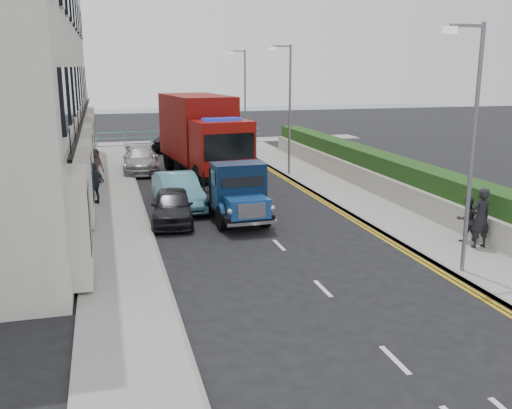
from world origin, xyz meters
name	(u,v)px	position (x,y,z in m)	size (l,w,h in m)	color
ground	(299,265)	(0.00, 0.00, 0.00)	(120.00, 120.00, 0.00)	black
pavement_west	(115,205)	(-5.20, 9.00, 0.06)	(2.40, 38.00, 0.12)	gray
pavement_east	(342,192)	(5.30, 9.00, 0.06)	(2.60, 38.00, 0.12)	gray
promenade	(177,143)	(0.00, 29.00, 0.06)	(30.00, 2.50, 0.12)	gray
sea_plane	(146,113)	(0.00, 60.00, 0.00)	(120.00, 120.00, 0.00)	slate
terrace_west	(5,37)	(-9.47, 13.00, 7.17)	(6.31, 30.20, 14.25)	silver
garden_east	(379,173)	(7.21, 9.00, 0.90)	(1.45, 28.00, 1.75)	#B2AD9E
seafront_railing	(178,137)	(0.00, 28.20, 0.58)	(13.00, 0.08, 1.11)	#59B2A5
lamp_near	(470,137)	(4.18, -2.00, 4.00)	(1.23, 0.18, 7.00)	slate
lamp_mid	(288,102)	(4.18, 14.00, 4.00)	(1.23, 0.18, 7.00)	slate
lamp_far	(243,94)	(4.18, 24.00, 4.00)	(1.23, 0.18, 7.00)	slate
bedford_lorry	(238,196)	(-0.70, 5.11, 1.07)	(2.12, 4.98, 2.32)	black
red_lorry	(202,134)	(-0.35, 14.99, 2.32)	(3.84, 8.59, 4.35)	black
parked_car_front	(172,206)	(-3.11, 5.79, 0.66)	(1.56, 3.87, 1.32)	black
parked_car_mid	(178,191)	(-2.60, 8.06, 0.74)	(1.57, 4.49, 1.48)	#55A0B7
parked_car_rear	(141,159)	(-3.52, 17.24, 0.71)	(1.98, 4.87, 1.41)	#ABADB0
seafront_car_left	(170,141)	(-0.86, 25.63, 0.65)	(2.15, 4.66, 1.30)	black
seafront_car_right	(201,147)	(0.58, 21.10, 0.76)	(1.80, 4.49, 1.53)	silver
pedestrian_east_near	(481,218)	(6.10, -0.24, 1.11)	(0.72, 0.47, 1.98)	black
pedestrian_east_far	(466,219)	(6.10, 0.48, 0.89)	(0.75, 0.59, 1.55)	#342D38
pedestrian_west_near	(94,183)	(-6.00, 9.30, 1.01)	(1.04, 0.43, 1.77)	#1A252F
pedestrian_west_far	(95,166)	(-6.00, 13.92, 1.01)	(0.87, 0.56, 1.77)	#3E2D2D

